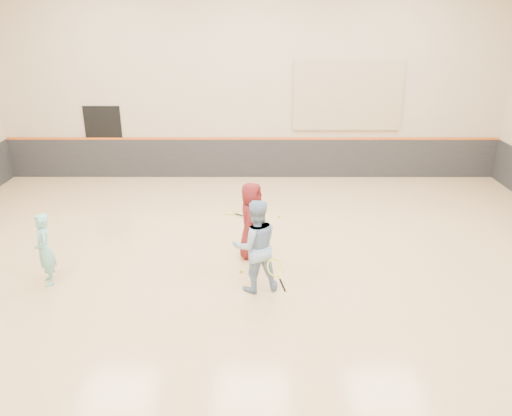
{
  "coord_description": "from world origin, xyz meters",
  "views": [
    {
      "loc": [
        0.13,
        -8.86,
        4.8
      ],
      "look_at": [
        0.12,
        0.4,
        1.15
      ],
      "focal_mm": 35.0,
      "sensor_mm": 36.0,
      "label": 1
    }
  ],
  "objects_px": {
    "instructor": "(255,246)",
    "young_man": "(252,221)",
    "girl": "(45,250)",
    "spare_racket": "(230,212)"
  },
  "relations": [
    {
      "from": "instructor",
      "to": "young_man",
      "type": "bearing_deg",
      "value": -100.29
    },
    {
      "from": "instructor",
      "to": "young_man",
      "type": "relative_size",
      "value": 1.08
    },
    {
      "from": "instructor",
      "to": "girl",
      "type": "bearing_deg",
      "value": -16.89
    },
    {
      "from": "girl",
      "to": "instructor",
      "type": "distance_m",
      "value": 3.92
    },
    {
      "from": "spare_racket",
      "to": "girl",
      "type": "bearing_deg",
      "value": -132.59
    },
    {
      "from": "girl",
      "to": "instructor",
      "type": "bearing_deg",
      "value": 59.23
    },
    {
      "from": "girl",
      "to": "spare_racket",
      "type": "bearing_deg",
      "value": 109.7
    },
    {
      "from": "girl",
      "to": "instructor",
      "type": "xyz_separation_m",
      "value": [
        3.91,
        -0.21,
        0.18
      ]
    },
    {
      "from": "girl",
      "to": "young_man",
      "type": "xyz_separation_m",
      "value": [
        3.83,
        1.12,
        0.11
      ]
    },
    {
      "from": "girl",
      "to": "spare_racket",
      "type": "height_order",
      "value": "girl"
    }
  ]
}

